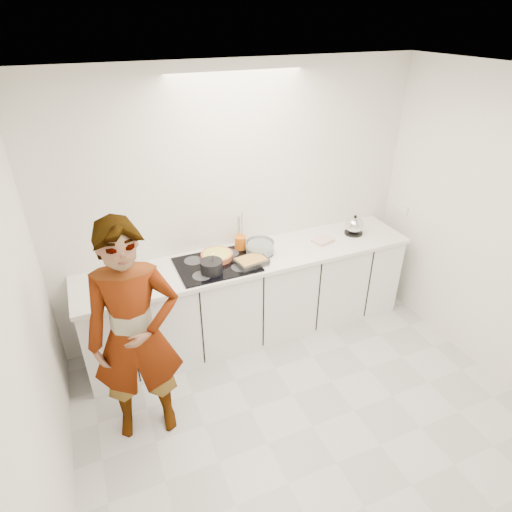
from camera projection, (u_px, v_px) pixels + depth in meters
name	position (u px, v px, depth m)	size (l,w,h in m)	color
floor	(312.00, 426.00, 3.46)	(3.60, 3.20, 0.00)	silver
ceiling	(346.00, 84.00, 2.17)	(3.60, 3.20, 0.00)	white
wall_back	(238.00, 206.00, 4.09)	(3.60, 0.00, 2.60)	white
wall_left	(24.00, 373.00, 2.20)	(0.00, 3.20, 2.60)	white
base_cabinets	(252.00, 298.00, 4.27)	(3.20, 0.58, 0.87)	white
countertop	(251.00, 259.00, 4.04)	(3.24, 0.64, 0.04)	white
hob	(217.00, 265.00, 3.89)	(0.72, 0.54, 0.01)	black
tart_dish	(217.00, 255.00, 3.97)	(0.34, 0.34, 0.05)	#B75A35
saucepan	(211.00, 267.00, 3.74)	(0.26, 0.26, 0.19)	black
baking_dish	(251.00, 261.00, 3.88)	(0.31, 0.25, 0.05)	silver
mixing_bowl	(260.00, 248.00, 4.06)	(0.32, 0.32, 0.13)	silver
tea_towel	(323.00, 240.00, 4.28)	(0.20, 0.15, 0.03)	white
kettle	(354.00, 226.00, 4.40)	(0.24, 0.24, 0.21)	black
utensil_crock	(241.00, 243.00, 4.12)	(0.11, 0.11, 0.14)	orange
cook	(135.00, 336.00, 3.05)	(0.66, 0.44, 1.82)	white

